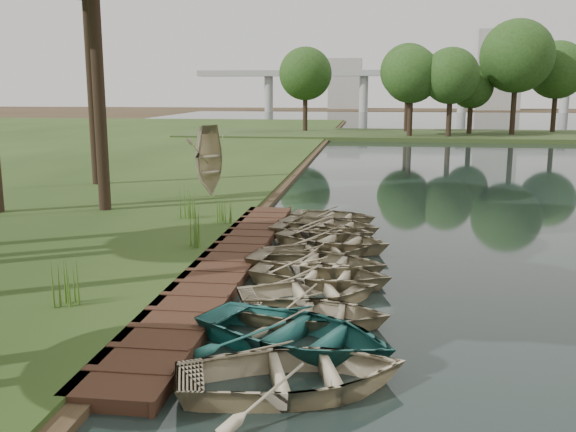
# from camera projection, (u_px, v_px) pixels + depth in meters

# --- Properties ---
(ground) EXTENTS (300.00, 300.00, 0.00)m
(ground) POSITION_uv_depth(u_px,v_px,m) (283.00, 273.00, 17.27)
(ground) COLOR #3D2F1D
(boardwalk) EXTENTS (1.60, 16.00, 0.30)m
(boardwalk) POSITION_uv_depth(u_px,v_px,m) (225.00, 266.00, 17.44)
(boardwalk) COLOR #382115
(boardwalk) RESTS_ON ground
(peninsula) EXTENTS (50.00, 14.00, 0.45)m
(peninsula) POSITION_uv_depth(u_px,v_px,m) (430.00, 135.00, 64.79)
(peninsula) COLOR #32441E
(peninsula) RESTS_ON ground
(far_trees) EXTENTS (45.60, 5.60, 8.80)m
(far_trees) POSITION_uv_depth(u_px,v_px,m) (399.00, 73.00, 64.01)
(far_trees) COLOR black
(far_trees) RESTS_ON peninsula
(bridge) EXTENTS (95.90, 4.00, 8.60)m
(bridge) POSITION_uv_depth(u_px,v_px,m) (425.00, 77.00, 130.93)
(bridge) COLOR #A5A5A0
(bridge) RESTS_ON ground
(building_a) EXTENTS (10.00, 8.00, 18.00)m
(building_a) POSITION_uv_depth(u_px,v_px,m) (497.00, 70.00, 147.70)
(building_a) COLOR #A5A5A0
(building_a) RESTS_ON ground
(building_b) EXTENTS (8.00, 8.00, 12.00)m
(building_b) POSITION_uv_depth(u_px,v_px,m) (345.00, 84.00, 157.69)
(building_b) COLOR #A5A5A0
(building_b) RESTS_ON ground
(rowboat_0) EXTENTS (4.41, 3.68, 0.79)m
(rowboat_0) POSITION_uv_depth(u_px,v_px,m) (294.00, 369.00, 10.33)
(rowboat_0) COLOR tan
(rowboat_0) RESTS_ON water
(rowboat_1) EXTENTS (4.81, 4.22, 0.83)m
(rowboat_1) POSITION_uv_depth(u_px,v_px,m) (296.00, 329.00, 12.00)
(rowboat_1) COLOR #287069
(rowboat_1) RESTS_ON water
(rowboat_2) EXTENTS (3.35, 2.52, 0.66)m
(rowboat_2) POSITION_uv_depth(u_px,v_px,m) (314.00, 310.00, 13.30)
(rowboat_2) COLOR tan
(rowboat_2) RESTS_ON water
(rowboat_3) EXTENTS (3.90, 3.33, 0.68)m
(rowboat_3) POSITION_uv_depth(u_px,v_px,m) (310.00, 289.00, 14.63)
(rowboat_3) COLOR tan
(rowboat_3) RESTS_ON water
(rowboat_4) EXTENTS (3.93, 3.10, 0.74)m
(rowboat_4) POSITION_uv_depth(u_px,v_px,m) (321.00, 271.00, 15.94)
(rowboat_4) COLOR tan
(rowboat_4) RESTS_ON water
(rowboat_5) EXTENTS (4.19, 3.34, 0.78)m
(rowboat_5) POSITION_uv_depth(u_px,v_px,m) (317.00, 259.00, 16.99)
(rowboat_5) COLOR tan
(rowboat_5) RESTS_ON water
(rowboat_6) EXTENTS (3.70, 3.12, 0.65)m
(rowboat_6) POSITION_uv_depth(u_px,v_px,m) (319.00, 248.00, 18.41)
(rowboat_6) COLOR tan
(rowboat_6) RESTS_ON water
(rowboat_7) EXTENTS (4.35, 3.79, 0.75)m
(rowboat_7) POSITION_uv_depth(u_px,v_px,m) (333.00, 237.00, 19.56)
(rowboat_7) COLOR tan
(rowboat_7) RESTS_ON water
(rowboat_8) EXTENTS (3.96, 3.24, 0.72)m
(rowboat_8) POSITION_uv_depth(u_px,v_px,m) (322.00, 228.00, 20.90)
(rowboat_8) COLOR tan
(rowboat_8) RESTS_ON water
(rowboat_9) EXTENTS (4.15, 3.53, 0.73)m
(rowboat_9) POSITION_uv_depth(u_px,v_px,m) (330.00, 223.00, 21.73)
(rowboat_9) COLOR tan
(rowboat_9) RESTS_ON water
(rowboat_10) EXTENTS (3.50, 2.80, 0.65)m
(rowboat_10) POSITION_uv_depth(u_px,v_px,m) (333.00, 214.00, 23.44)
(rowboat_10) COLOR tan
(rowboat_10) RESTS_ON water
(stored_rowboat) EXTENTS (3.76, 3.45, 0.64)m
(stored_rowboat) POSITION_uv_depth(u_px,v_px,m) (210.00, 189.00, 27.59)
(stored_rowboat) COLOR tan
(stored_rowboat) RESTS_ON bank
(reeds_0) EXTENTS (0.60, 0.60, 0.98)m
(reeds_0) POSITION_uv_depth(u_px,v_px,m) (65.00, 283.00, 13.73)
(reeds_0) COLOR #3F661E
(reeds_0) RESTS_ON bank
(reeds_1) EXTENTS (0.60, 0.60, 1.04)m
(reeds_1) POSITION_uv_depth(u_px,v_px,m) (197.00, 229.00, 18.83)
(reeds_1) COLOR #3F661E
(reeds_1) RESTS_ON bank
(reeds_2) EXTENTS (0.60, 0.60, 0.92)m
(reeds_2) POSITION_uv_depth(u_px,v_px,m) (224.00, 209.00, 22.28)
(reeds_2) COLOR #3F661E
(reeds_2) RESTS_ON bank
(reeds_3) EXTENTS (0.60, 0.60, 1.01)m
(reeds_3) POSITION_uv_depth(u_px,v_px,m) (187.00, 204.00, 23.07)
(reeds_3) COLOR #3F661E
(reeds_3) RESTS_ON bank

